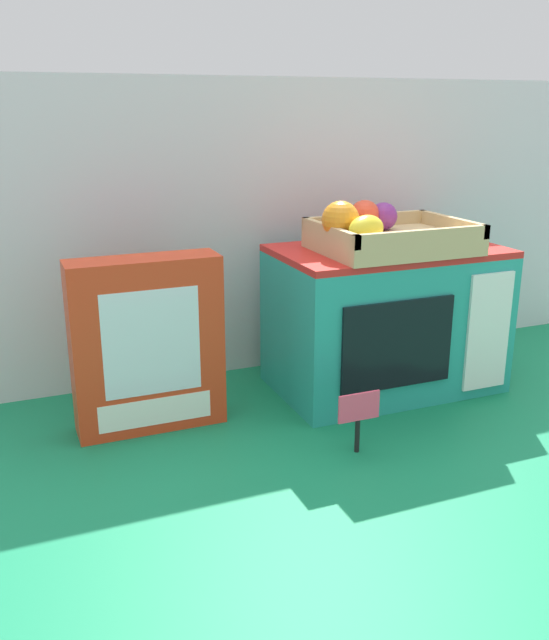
{
  "coord_description": "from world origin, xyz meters",
  "views": [
    {
      "loc": [
        -0.52,
        -1.03,
        0.52
      ],
      "look_at": [
        -0.08,
        0.04,
        0.16
      ],
      "focal_mm": 38.71,
      "sensor_mm": 36.0,
      "label": 1
    }
  ],
  "objects_px": {
    "price_sign": "(359,413)",
    "food_groups_crate": "(383,235)",
    "toy_microwave": "(385,319)",
    "cookie_set_box": "(147,345)"
  },
  "relations": [
    {
      "from": "food_groups_crate",
      "to": "price_sign",
      "type": "relative_size",
      "value": 2.7
    },
    {
      "from": "toy_microwave",
      "to": "cookie_set_box",
      "type": "relative_size",
      "value": 1.42
    },
    {
      "from": "toy_microwave",
      "to": "cookie_set_box",
      "type": "bearing_deg",
      "value": -179.3
    },
    {
      "from": "toy_microwave",
      "to": "food_groups_crate",
      "type": "relative_size",
      "value": 1.53
    },
    {
      "from": "food_groups_crate",
      "to": "price_sign",
      "type": "height_order",
      "value": "food_groups_crate"
    },
    {
      "from": "food_groups_crate",
      "to": "toy_microwave",
      "type": "bearing_deg",
      "value": 38.41
    },
    {
      "from": "toy_microwave",
      "to": "cookie_set_box",
      "type": "xyz_separation_m",
      "value": [
        -0.46,
        -0.01,
        0.01
      ]
    },
    {
      "from": "cookie_set_box",
      "to": "price_sign",
      "type": "height_order",
      "value": "cookie_set_box"
    },
    {
      "from": "price_sign",
      "to": "food_groups_crate",
      "type": "bearing_deg",
      "value": 53.18
    },
    {
      "from": "food_groups_crate",
      "to": "cookie_set_box",
      "type": "height_order",
      "value": "food_groups_crate"
    }
  ]
}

